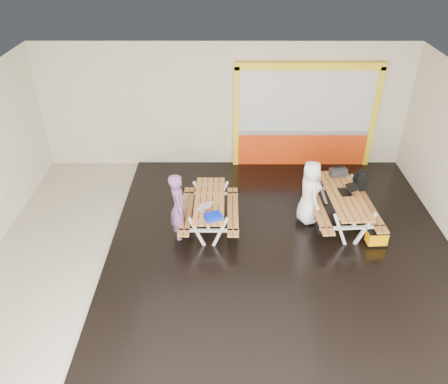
{
  "coord_description": "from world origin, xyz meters",
  "views": [
    {
      "loc": [
        0.01,
        -7.35,
        6.31
      ],
      "look_at": [
        0.0,
        0.9,
        1.0
      ],
      "focal_mm": 35.55,
      "sensor_mm": 36.0,
      "label": 1
    }
  ],
  "objects_px": {
    "laptop_right": "(348,190)",
    "toolbox": "(338,172)",
    "picnic_table_right": "(343,201)",
    "fluke_bag": "(377,237)",
    "person_right": "(309,192)",
    "backpack": "(360,181)",
    "blue_pouch": "(213,216)",
    "laptop_left": "(205,207)",
    "dark_case": "(325,228)",
    "person_left": "(179,207)",
    "picnic_table_left": "(210,206)"
  },
  "relations": [
    {
      "from": "laptop_right",
      "to": "toolbox",
      "type": "bearing_deg",
      "value": 94.44
    },
    {
      "from": "toolbox",
      "to": "picnic_table_right",
      "type": "bearing_deg",
      "value": -91.33
    },
    {
      "from": "laptop_right",
      "to": "fluke_bag",
      "type": "xyz_separation_m",
      "value": [
        0.53,
        -0.89,
        -0.66
      ]
    },
    {
      "from": "person_right",
      "to": "toolbox",
      "type": "bearing_deg",
      "value": -57.05
    },
    {
      "from": "toolbox",
      "to": "fluke_bag",
      "type": "height_order",
      "value": "toolbox"
    },
    {
      "from": "laptop_right",
      "to": "backpack",
      "type": "bearing_deg",
      "value": 52.6
    },
    {
      "from": "picnic_table_right",
      "to": "blue_pouch",
      "type": "distance_m",
      "value": 3.09
    },
    {
      "from": "laptop_left",
      "to": "laptop_right",
      "type": "bearing_deg",
      "value": 9.62
    },
    {
      "from": "dark_case",
      "to": "fluke_bag",
      "type": "bearing_deg",
      "value": -25.94
    },
    {
      "from": "toolbox",
      "to": "laptop_right",
      "type": "bearing_deg",
      "value": -85.56
    },
    {
      "from": "laptop_right",
      "to": "toolbox",
      "type": "distance_m",
      "value": 0.76
    },
    {
      "from": "laptop_left",
      "to": "toolbox",
      "type": "height_order",
      "value": "toolbox"
    },
    {
      "from": "person_left",
      "to": "fluke_bag",
      "type": "distance_m",
      "value": 4.38
    },
    {
      "from": "picnic_table_left",
      "to": "picnic_table_right",
      "type": "relative_size",
      "value": 0.88
    },
    {
      "from": "person_left",
      "to": "dark_case",
      "type": "distance_m",
      "value": 3.39
    },
    {
      "from": "laptop_left",
      "to": "person_right",
      "type": "bearing_deg",
      "value": 12.01
    },
    {
      "from": "toolbox",
      "to": "backpack",
      "type": "distance_m",
      "value": 0.58
    },
    {
      "from": "backpack",
      "to": "dark_case",
      "type": "height_order",
      "value": "backpack"
    },
    {
      "from": "person_left",
      "to": "toolbox",
      "type": "bearing_deg",
      "value": -77.1
    },
    {
      "from": "picnic_table_left",
      "to": "dark_case",
      "type": "distance_m",
      "value": 2.7
    },
    {
      "from": "toolbox",
      "to": "person_right",
      "type": "bearing_deg",
      "value": -135.54
    },
    {
      "from": "person_left",
      "to": "fluke_bag",
      "type": "xyz_separation_m",
      "value": [
        4.33,
        -0.32,
        -0.58
      ]
    },
    {
      "from": "person_right",
      "to": "dark_case",
      "type": "distance_m",
      "value": 0.92
    },
    {
      "from": "blue_pouch",
      "to": "toolbox",
      "type": "bearing_deg",
      "value": 29.33
    },
    {
      "from": "person_left",
      "to": "laptop_right",
      "type": "height_order",
      "value": "person_left"
    },
    {
      "from": "blue_pouch",
      "to": "dark_case",
      "type": "height_order",
      "value": "blue_pouch"
    },
    {
      "from": "person_right",
      "to": "fluke_bag",
      "type": "xyz_separation_m",
      "value": [
        1.4,
        -0.84,
        -0.64
      ]
    },
    {
      "from": "person_left",
      "to": "fluke_bag",
      "type": "height_order",
      "value": "person_left"
    },
    {
      "from": "toolbox",
      "to": "fluke_bag",
      "type": "distance_m",
      "value": 1.88
    },
    {
      "from": "laptop_left",
      "to": "blue_pouch",
      "type": "bearing_deg",
      "value": -62.7
    },
    {
      "from": "person_left",
      "to": "picnic_table_right",
      "type": "bearing_deg",
      "value": -88.97
    },
    {
      "from": "person_right",
      "to": "toolbox",
      "type": "relative_size",
      "value": 3.47
    },
    {
      "from": "laptop_right",
      "to": "picnic_table_right",
      "type": "bearing_deg",
      "value": -136.43
    },
    {
      "from": "person_right",
      "to": "laptop_right",
      "type": "relative_size",
      "value": 3.52
    },
    {
      "from": "laptop_left",
      "to": "blue_pouch",
      "type": "distance_m",
      "value": 0.42
    },
    {
      "from": "person_left",
      "to": "backpack",
      "type": "xyz_separation_m",
      "value": [
        4.28,
        1.19,
        -0.05
      ]
    },
    {
      "from": "picnic_table_left",
      "to": "person_left",
      "type": "bearing_deg",
      "value": -150.59
    },
    {
      "from": "picnic_table_right",
      "to": "dark_case",
      "type": "height_order",
      "value": "picnic_table_right"
    },
    {
      "from": "blue_pouch",
      "to": "fluke_bag",
      "type": "distance_m",
      "value": 3.62
    },
    {
      "from": "person_left",
      "to": "laptop_right",
      "type": "xyz_separation_m",
      "value": [
        3.8,
        0.57,
        0.09
      ]
    },
    {
      "from": "dark_case",
      "to": "laptop_right",
      "type": "bearing_deg",
      "value": 38.67
    },
    {
      "from": "person_right",
      "to": "toolbox",
      "type": "height_order",
      "value": "person_right"
    },
    {
      "from": "laptop_left",
      "to": "toolbox",
      "type": "bearing_deg",
      "value": 22.27
    },
    {
      "from": "person_right",
      "to": "person_left",
      "type": "bearing_deg",
      "value": 88.61
    },
    {
      "from": "laptop_right",
      "to": "dark_case",
      "type": "distance_m",
      "value": 0.99
    },
    {
      "from": "picnic_table_right",
      "to": "fluke_bag",
      "type": "relative_size",
      "value": 4.74
    },
    {
      "from": "picnic_table_right",
      "to": "person_left",
      "type": "bearing_deg",
      "value": -172.42
    },
    {
      "from": "toolbox",
      "to": "blue_pouch",
      "type": "bearing_deg",
      "value": -150.67
    },
    {
      "from": "laptop_right",
      "to": "blue_pouch",
      "type": "height_order",
      "value": "laptop_right"
    },
    {
      "from": "picnic_table_right",
      "to": "laptop_left",
      "type": "distance_m",
      "value": 3.2
    }
  ]
}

